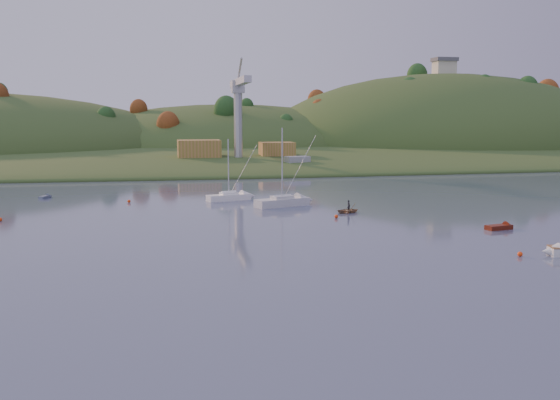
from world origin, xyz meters
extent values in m
plane|color=#313751|center=(0.00, 0.00, 0.00)|extent=(500.00, 500.00, 0.00)
cube|color=#29431B|center=(0.00, 230.00, 0.00)|extent=(620.00, 220.00, 1.50)
ellipsoid|color=#29431B|center=(0.00, 165.00, 0.00)|extent=(640.00, 150.00, 7.00)
ellipsoid|color=#29431B|center=(10.00, 210.00, 0.00)|extent=(140.00, 120.00, 36.00)
ellipsoid|color=#29431B|center=(95.00, 195.00, 0.00)|extent=(150.00, 130.00, 60.00)
cube|color=beige|center=(95.00, 195.00, 32.50)|extent=(8.00, 6.00, 5.00)
cube|color=#595960|center=(95.00, 195.00, 35.70)|extent=(9.00, 7.00, 1.50)
cube|color=slate|center=(5.00, 122.00, 1.20)|extent=(42.00, 16.00, 2.40)
cube|color=olive|center=(-8.00, 123.00, 4.80)|extent=(11.00, 8.00, 4.80)
cube|color=olive|center=(13.00, 124.00, 4.40)|extent=(9.00, 7.00, 4.00)
cylinder|color=#B7B7BC|center=(2.00, 120.00, 11.40)|extent=(2.20, 2.20, 18.00)
cube|color=#B7B7BC|center=(2.00, 120.00, 20.90)|extent=(3.20, 3.20, 3.20)
cube|color=#B7B7BC|center=(2.00, 111.00, 21.90)|extent=(1.80, 18.00, 1.60)
cube|color=#B7B7BC|center=(2.00, 125.00, 21.90)|extent=(1.80, 10.00, 1.60)
cone|color=silver|center=(18.50, 11.74, 0.43)|extent=(1.97, 2.01, 1.70)
cube|color=white|center=(-7.72, 57.63, 0.49)|extent=(7.41, 4.19, 0.98)
cube|color=white|center=(-7.72, 57.63, 1.03)|extent=(3.02, 2.33, 0.62)
cylinder|color=silver|center=(-7.72, 57.63, 5.42)|extent=(0.18, 0.18, 8.88)
cylinder|color=silver|center=(-7.72, 57.63, 1.28)|extent=(2.74, 0.98, 0.12)
cylinder|color=white|center=(-7.72, 57.63, 1.38)|extent=(2.48, 1.10, 0.36)
cube|color=silver|center=(-0.55, 49.66, 0.58)|extent=(8.82, 5.38, 1.16)
cube|color=silver|center=(-0.55, 49.66, 1.21)|extent=(3.65, 2.91, 0.74)
cylinder|color=silver|center=(-0.55, 49.66, 6.46)|extent=(0.18, 0.18, 10.59)
cylinder|color=silver|center=(-0.55, 49.66, 1.46)|extent=(3.21, 1.31, 0.12)
cylinder|color=silver|center=(-0.55, 49.66, 1.56)|extent=(2.90, 1.39, 0.36)
imported|color=#9D7A57|center=(7.37, 41.53, 0.32)|extent=(3.56, 2.90, 0.65)
imported|color=black|center=(7.37, 41.53, 0.77)|extent=(0.49, 0.63, 1.54)
cube|color=#55180C|center=(21.14, 25.56, 0.28)|extent=(3.51, 2.00, 0.55)
cone|color=#55180C|center=(22.75, 25.91, 0.28)|extent=(1.41, 1.54, 1.32)
cube|color=slate|center=(-37.28, 66.16, 0.20)|extent=(1.88, 2.43, 0.40)
cone|color=slate|center=(-36.78, 67.15, 0.20)|extent=(1.22, 1.14, 0.98)
cube|color=#525E6C|center=(15.00, 108.00, 0.90)|extent=(14.82, 8.46, 1.80)
cube|color=#B7B7BC|center=(15.00, 108.00, 2.40)|extent=(6.57, 4.46, 2.40)
sphere|color=#FF3F0D|center=(15.41, 11.93, 0.25)|extent=(0.50, 0.50, 0.50)
sphere|color=#FF3F0D|center=(4.32, 37.30, 0.25)|extent=(0.50, 0.50, 0.50)
sphere|color=#FF3F0D|center=(-39.00, 43.33, 0.25)|extent=(0.50, 0.50, 0.50)
sphere|color=#FF3F0D|center=(-23.39, 57.79, 0.25)|extent=(0.50, 0.50, 0.50)
camera|label=1|loc=(-18.94, -41.57, 13.60)|focal=40.00mm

